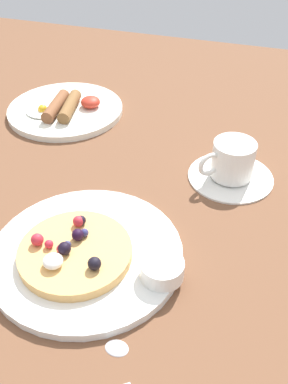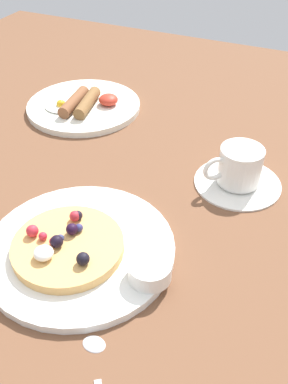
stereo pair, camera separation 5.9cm
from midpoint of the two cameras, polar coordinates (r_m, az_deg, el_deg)
The scene contains 9 objects.
ground_plane at distance 70.36cm, azimuth 1.61°, elevation -3.28°, with size 165.69×157.41×3.00cm, color brown.
pancake_plate at distance 62.53cm, azimuth -5.79°, elevation -7.53°, with size 27.22×27.22×1.27cm, color white.
pancake_with_berries at distance 60.94cm, azimuth -7.44°, elevation -7.16°, with size 15.72×15.72×3.27cm.
syrup_ramekin at distance 57.05cm, azimuth 3.74°, elevation -10.37°, with size 5.80×5.80×2.57cm.
breakfast_plate at distance 97.49cm, azimuth -6.22°, elevation 11.17°, with size 24.75×24.75×1.32cm, color white.
fried_breakfast at distance 95.16cm, azimuth -6.35°, elevation 11.63°, with size 14.39×11.94×2.76cm.
coffee_saucer at distance 76.62cm, azimuth 14.38°, elevation 1.19°, with size 14.85×14.85×0.71cm, color white.
coffee_cup at distance 74.40cm, azimuth 14.70°, elevation 3.40°, with size 8.90×8.58×6.42cm.
teaspoon at distance 51.94cm, azimuth -2.84°, elevation -22.41°, with size 9.32×12.24×0.60cm.
Camera 2 is at (22.49, -47.12, 45.81)cm, focal length 40.41 mm.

